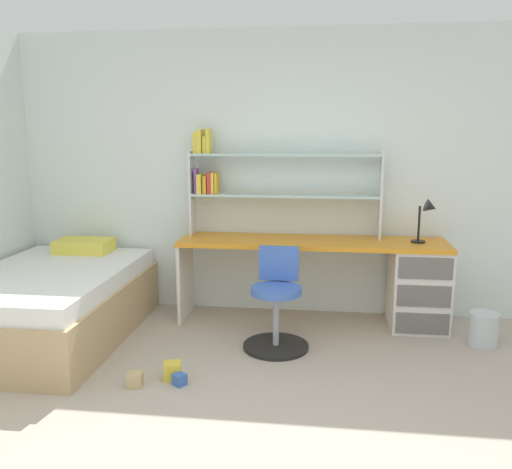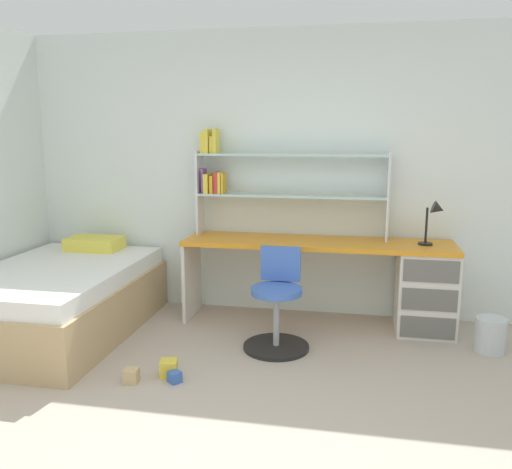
# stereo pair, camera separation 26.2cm
# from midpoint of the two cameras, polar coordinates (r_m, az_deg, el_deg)

# --- Properties ---
(room_shell) EXTENTS (6.11, 6.06, 2.60)m
(room_shell) POSITION_cam_midpoint_polar(r_m,az_deg,el_deg) (4.02, -14.35, 5.13)
(room_shell) COLOR silver
(room_shell) RESTS_ON ground_plane
(desk) EXTENTS (2.34, 0.56, 0.75)m
(desk) POSITION_cam_midpoint_polar(r_m,az_deg,el_deg) (4.74, 15.94, -4.72)
(desk) COLOR orange
(desk) RESTS_ON ground_plane
(bookshelf_hutch) EXTENTS (1.72, 0.22, 0.97)m
(bookshelf_hutch) POSITION_cam_midpoint_polar(r_m,az_deg,el_deg) (4.78, 2.75, 6.27)
(bookshelf_hutch) COLOR silver
(bookshelf_hutch) RESTS_ON desk
(desk_lamp) EXTENTS (0.20, 0.17, 0.38)m
(desk_lamp) POSITION_cam_midpoint_polar(r_m,az_deg,el_deg) (4.65, 20.32, 1.89)
(desk_lamp) COLOR black
(desk_lamp) RESTS_ON desk
(swivel_chair) EXTENTS (0.52, 0.52, 0.79)m
(swivel_chair) POSITION_cam_midpoint_polar(r_m,az_deg,el_deg) (4.20, 4.09, -8.11)
(swivel_chair) COLOR black
(swivel_chair) RESTS_ON ground_plane
(bed_platform) EXTENTS (1.25, 1.87, 0.70)m
(bed_platform) POSITION_cam_midpoint_polar(r_m,az_deg,el_deg) (4.77, -19.09, -6.68)
(bed_platform) COLOR tan
(bed_platform) RESTS_ON ground_plane
(waste_bin) EXTENTS (0.23, 0.23, 0.27)m
(waste_bin) POSITION_cam_midpoint_polar(r_m,az_deg,el_deg) (4.61, 25.49, -9.76)
(waste_bin) COLOR silver
(waste_bin) RESTS_ON ground_plane
(toy_block_yellow_0) EXTENTS (0.14, 0.14, 0.12)m
(toy_block_yellow_0) POSITION_cam_midpoint_polar(r_m,az_deg,el_deg) (3.84, -7.43, -14.15)
(toy_block_yellow_0) COLOR gold
(toy_block_yellow_0) RESTS_ON ground_plane
(toy_block_blue_1) EXTENTS (0.11, 0.11, 0.08)m
(toy_block_blue_1) POSITION_cam_midpoint_polar(r_m,az_deg,el_deg) (3.76, -6.74, -15.06)
(toy_block_blue_1) COLOR #3860B7
(toy_block_blue_1) RESTS_ON ground_plane
(toy_block_natural_2) EXTENTS (0.11, 0.11, 0.10)m
(toy_block_natural_2) POSITION_cam_midpoint_polar(r_m,az_deg,el_deg) (3.80, -11.34, -14.74)
(toy_block_natural_2) COLOR tan
(toy_block_natural_2) RESTS_ON ground_plane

